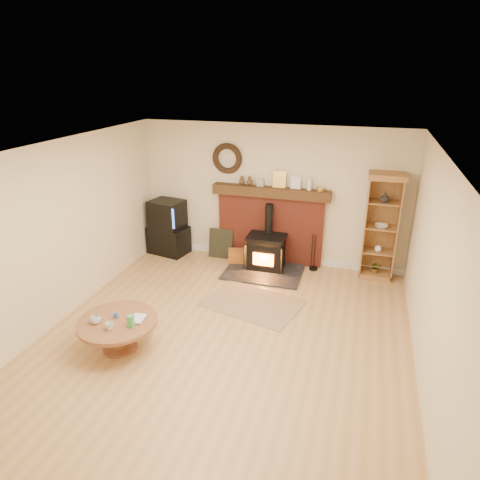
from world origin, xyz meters
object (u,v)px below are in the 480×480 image
(wood_stove, at_px, (266,254))
(curio_cabinet, at_px, (381,227))
(coffee_table, at_px, (117,326))
(tv_unit, at_px, (168,228))

(wood_stove, distance_m, curio_cabinet, 2.09)
(curio_cabinet, distance_m, coffee_table, 4.64)
(tv_unit, height_order, curio_cabinet, curio_cabinet)
(tv_unit, relative_size, curio_cabinet, 0.58)
(tv_unit, height_order, coffee_table, tv_unit)
(wood_stove, bearing_deg, tv_unit, 174.45)
(wood_stove, relative_size, tv_unit, 1.27)
(wood_stove, height_order, coffee_table, wood_stove)
(curio_cabinet, bearing_deg, tv_unit, -178.78)
(tv_unit, bearing_deg, wood_stove, -5.55)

